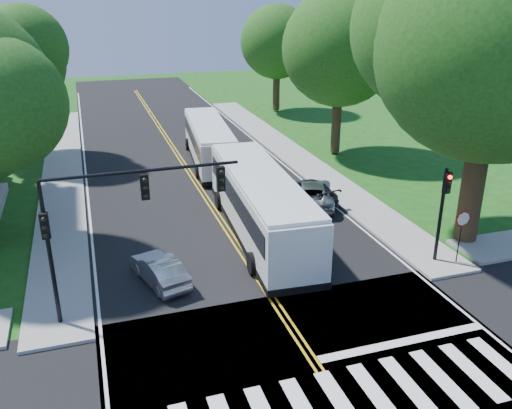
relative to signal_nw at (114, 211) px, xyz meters
name	(u,v)px	position (x,y,z in m)	size (l,w,h in m)	color
ground	(334,392)	(5.86, -6.43, -4.38)	(140.00, 140.00, 0.00)	#184812
road	(205,197)	(5.86, 11.57, -4.37)	(14.00, 96.00, 0.01)	black
cross_road	(334,392)	(5.86, -6.43, -4.37)	(60.00, 12.00, 0.01)	black
center_line	(192,176)	(5.86, 15.57, -4.36)	(0.36, 70.00, 0.01)	gold
edge_line_w	(87,187)	(-0.94, 15.57, -4.36)	(0.12, 70.00, 0.01)	silver
edge_line_e	(287,167)	(12.66, 15.57, -4.36)	(0.12, 70.00, 0.01)	silver
crosswalk	(341,403)	(5.86, -6.93, -4.36)	(12.60, 3.00, 0.01)	silver
stop_bar	(403,342)	(9.36, -4.83, -4.36)	(6.60, 0.40, 0.01)	silver
sidewalk_nw	(63,174)	(-2.44, 18.57, -4.30)	(2.60, 40.00, 0.15)	gray
sidewalk_ne	(291,153)	(14.16, 18.57, -4.30)	(2.60, 40.00, 0.15)	gray
tree_ne_big	(495,42)	(16.86, 1.57, 5.24)	(10.80, 10.80, 14.91)	#2F2013
tree_west_far	(9,62)	(-5.14, 23.57, 2.62)	(7.60, 7.60, 10.67)	#2F2013
tree_east_mid	(340,48)	(17.36, 17.57, 3.48)	(8.40, 8.40, 11.93)	#2F2013
tree_east_far	(277,42)	(18.36, 33.57, 2.48)	(7.20, 7.20, 10.34)	#2F2013
signal_nw	(114,211)	(0.00, 0.00, 0.00)	(7.15, 0.46, 5.66)	black
signal_ne	(443,203)	(14.06, 0.01, -1.41)	(0.30, 0.46, 4.40)	black
stop_sign	(462,224)	(14.86, -0.45, -2.35)	(0.76, 0.08, 2.53)	black
bus_lead	(260,204)	(7.32, 5.36, -2.64)	(3.62, 12.77, 3.27)	silver
bus_follow	(209,142)	(7.74, 18.38, -2.83)	(3.57, 11.45, 2.91)	silver
hatchback	(159,270)	(1.70, 2.10, -3.76)	(1.29, 3.71, 1.22)	#A8ABAF
suv	(312,193)	(11.53, 8.52, -3.67)	(2.32, 5.03, 1.40)	#A2A5A9
dark_sedan	(308,190)	(11.51, 9.09, -3.72)	(1.81, 4.46, 1.29)	black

